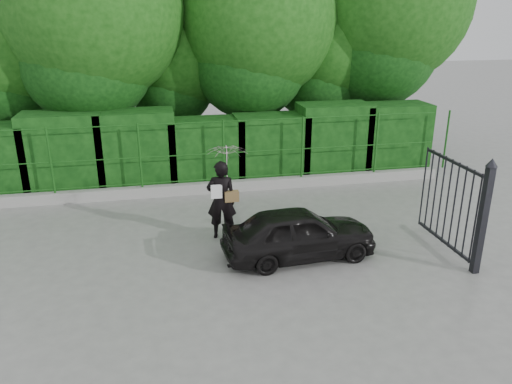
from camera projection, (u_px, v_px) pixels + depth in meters
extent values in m
plane|color=gray|center=(237.00, 266.00, 10.18)|extent=(80.00, 80.00, 0.00)
cube|color=#9E9E99|center=(211.00, 188.00, 14.28)|extent=(14.00, 0.25, 0.30)
cylinder|color=#185315|center=(51.00, 161.00, 13.12)|extent=(0.06, 0.06, 1.80)
cylinder|color=#185315|center=(140.00, 156.00, 13.56)|extent=(0.06, 0.06, 1.80)
cylinder|color=#185315|center=(224.00, 151.00, 14.00)|extent=(0.06, 0.06, 1.80)
cylinder|color=#185315|center=(302.00, 147.00, 14.43)|extent=(0.06, 0.06, 1.80)
cylinder|color=#185315|center=(376.00, 143.00, 14.87)|extent=(0.06, 0.06, 1.80)
cylinder|color=#185315|center=(446.00, 139.00, 15.30)|extent=(0.06, 0.06, 1.80)
cylinder|color=#185315|center=(210.00, 179.00, 14.19)|extent=(13.60, 0.03, 0.03)
cylinder|color=#185315|center=(209.00, 154.00, 13.94)|extent=(13.60, 0.03, 0.03)
cylinder|color=#185315|center=(208.00, 122.00, 13.63)|extent=(13.60, 0.03, 0.03)
cube|color=black|center=(65.00, 153.00, 14.10)|extent=(2.20, 1.20, 2.27)
cube|color=black|center=(137.00, 149.00, 14.49)|extent=(2.20, 1.20, 2.26)
cube|color=black|center=(206.00, 151.00, 14.92)|extent=(2.20, 1.20, 1.93)
cube|color=black|center=(271.00, 147.00, 15.29)|extent=(2.20, 1.20, 1.97)
cube|color=black|center=(333.00, 139.00, 15.63)|extent=(2.20, 1.20, 2.24)
cube|color=black|center=(392.00, 137.00, 16.02)|extent=(2.20, 1.20, 2.17)
cylinder|color=black|center=(24.00, 112.00, 15.87)|extent=(0.36, 0.36, 3.75)
sphere|color=#14470F|center=(12.00, 39.00, 15.10)|extent=(4.50, 4.50, 4.50)
cylinder|color=black|center=(102.00, 102.00, 15.48)|extent=(0.36, 0.36, 4.50)
sphere|color=#14470F|center=(92.00, 10.00, 14.56)|extent=(5.40, 5.40, 5.40)
cylinder|color=black|center=(181.00, 111.00, 17.36)|extent=(0.36, 0.36, 3.25)
sphere|color=#14470F|center=(178.00, 53.00, 16.70)|extent=(3.90, 3.90, 3.90)
cylinder|color=black|center=(257.00, 99.00, 16.75)|extent=(0.36, 0.36, 4.25)
sphere|color=#14470F|center=(258.00, 19.00, 15.88)|extent=(5.10, 5.10, 5.10)
cylinder|color=black|center=(321.00, 104.00, 17.99)|extent=(0.36, 0.36, 3.50)
sphere|color=#14470F|center=(324.00, 44.00, 17.28)|extent=(4.20, 4.20, 4.20)
cylinder|color=black|center=(379.00, 87.00, 17.79)|extent=(0.36, 0.36, 4.75)
sphere|color=#14470F|center=(386.00, 1.00, 16.82)|extent=(5.70, 5.70, 5.70)
cube|color=black|center=(482.00, 221.00, 9.58)|extent=(0.14, 0.14, 2.20)
cone|color=black|center=(492.00, 162.00, 9.18)|extent=(0.22, 0.22, 0.16)
cube|color=black|center=(443.00, 241.00, 10.96)|extent=(0.05, 2.00, 0.06)
cube|color=black|center=(454.00, 162.00, 10.35)|extent=(0.05, 2.00, 0.06)
cylinder|color=black|center=(475.00, 220.00, 9.78)|extent=(0.04, 0.04, 1.90)
cylinder|color=black|center=(468.00, 215.00, 10.01)|extent=(0.04, 0.04, 1.90)
cylinder|color=black|center=(461.00, 210.00, 10.24)|extent=(0.04, 0.04, 1.90)
cylinder|color=black|center=(454.00, 206.00, 10.47)|extent=(0.04, 0.04, 1.90)
cylinder|color=black|center=(447.00, 202.00, 10.70)|extent=(0.04, 0.04, 1.90)
cylinder|color=black|center=(441.00, 198.00, 10.93)|extent=(0.04, 0.04, 1.90)
cylinder|color=black|center=(435.00, 194.00, 11.16)|extent=(0.04, 0.04, 1.90)
cylinder|color=black|center=(429.00, 190.00, 11.39)|extent=(0.04, 0.04, 1.90)
cylinder|color=black|center=(423.00, 187.00, 11.62)|extent=(0.04, 0.04, 1.90)
imported|color=black|center=(221.00, 200.00, 11.19)|extent=(0.74, 0.57, 1.83)
imported|color=#E3B0D0|center=(227.00, 164.00, 10.98)|extent=(0.92, 0.94, 0.84)
cube|color=brown|center=(232.00, 196.00, 11.12)|extent=(0.32, 0.15, 0.24)
cube|color=white|center=(217.00, 192.00, 10.97)|extent=(0.25, 0.02, 0.32)
imported|color=black|center=(299.00, 233.00, 10.39)|extent=(3.28, 1.50, 1.09)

